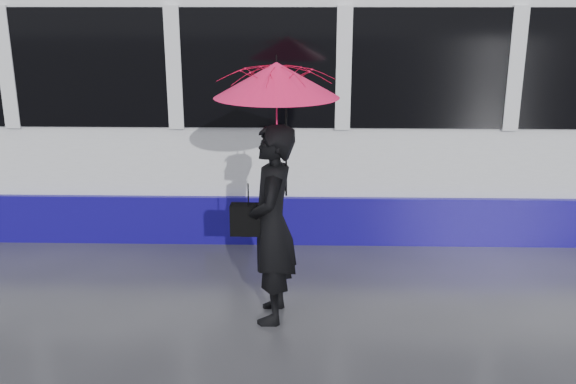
{
  "coord_description": "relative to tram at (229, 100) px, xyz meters",
  "views": [
    {
      "loc": [
        1.0,
        -6.35,
        2.99
      ],
      "look_at": [
        0.84,
        -0.09,
        1.1
      ],
      "focal_mm": 40.0,
      "sensor_mm": 36.0,
      "label": 1
    }
  ],
  "objects": [
    {
      "name": "handbag",
      "position": [
        0.53,
        -3.16,
        -0.64
      ],
      "size": [
        0.34,
        0.16,
        0.48
      ],
      "rotation": [
        0.0,
        0.0,
        -0.03
      ],
      "color": "black",
      "rests_on": "ground"
    },
    {
      "name": "umbrella",
      "position": [
        0.8,
        -3.18,
        0.45
      ],
      "size": [
        1.15,
        1.15,
        1.29
      ],
      "rotation": [
        0.0,
        0.0,
        -0.03
      ],
      "color": "#DF1259",
      "rests_on": "ground"
    },
    {
      "name": "woman",
      "position": [
        0.75,
        -3.18,
        -0.68
      ],
      "size": [
        0.47,
        0.71,
        1.91
      ],
      "primitive_type": "imported",
      "rotation": [
        0.0,
        0.0,
        -1.6
      ],
      "color": "black",
      "rests_on": "ground"
    },
    {
      "name": "tram",
      "position": [
        0.0,
        0.0,
        0.0
      ],
      "size": [
        26.0,
        2.56,
        3.35
      ],
      "color": "white",
      "rests_on": "ground"
    },
    {
      "name": "rails",
      "position": [
        0.04,
        -0.0,
        -1.63
      ],
      "size": [
        34.0,
        1.51,
        0.02
      ],
      "color": "#3F3D38",
      "rests_on": "ground"
    },
    {
      "name": "ground",
      "position": [
        0.04,
        -2.5,
        -1.64
      ],
      "size": [
        90.0,
        90.0,
        0.0
      ],
      "primitive_type": "plane",
      "color": "#2B2B30",
      "rests_on": "ground"
    }
  ]
}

